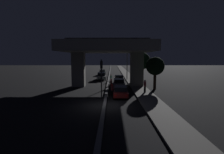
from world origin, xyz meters
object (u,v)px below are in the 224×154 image
motorcycle_black_filtering_near (113,91)px  motorcycle_red_filtering_mid (112,84)px  traffic_light_left_of_median (102,71)px  car_silver_lead_oncoming (102,76)px  car_grey_second (120,84)px  motorcycle_white_filtering_far (112,79)px  car_dark_red_lead (121,91)px  pedestrian_on_sidewalk (146,86)px  car_dark_green_second_oncoming (103,72)px  street_lamp (127,60)px  car_white_third (120,80)px

motorcycle_black_filtering_near → motorcycle_red_filtering_mid: 6.07m
traffic_light_left_of_median → motorcycle_black_filtering_near: 3.10m
car_silver_lead_oncoming → motorcycle_black_filtering_near: 16.68m
car_grey_second → motorcycle_white_filtering_far: (-1.30, 8.38, -0.18)m
car_dark_red_lead → car_silver_lead_oncoming: (-3.46, 17.41, 0.16)m
car_grey_second → pedestrian_on_sidewalk: bearing=-135.7°
car_dark_green_second_oncoming → motorcycle_red_filtering_mid: bearing=4.4°
street_lamp → car_dark_red_lead: bearing=-96.7°
traffic_light_left_of_median → car_dark_red_lead: 3.49m
motorcycle_black_filtering_near → motorcycle_white_filtering_far: size_ratio=1.05×
car_silver_lead_oncoming → motorcycle_black_filtering_near: car_silver_lead_oncoming is taller
street_lamp → motorcycle_red_filtering_mid: street_lamp is taller
street_lamp → car_dark_green_second_oncoming: street_lamp is taller
street_lamp → motorcycle_red_filtering_mid: 11.28m
pedestrian_on_sidewalk → car_white_third: bearing=108.9°
traffic_light_left_of_median → motorcycle_red_filtering_mid: traffic_light_left_of_median is taller
motorcycle_black_filtering_near → pedestrian_on_sidewalk: size_ratio=1.12×
car_dark_red_lead → car_dark_green_second_oncoming: size_ratio=0.95×
traffic_light_left_of_median → motorcycle_black_filtering_near: traffic_light_left_of_median is taller
car_silver_lead_oncoming → motorcycle_red_filtering_mid: (2.24, -10.44, -0.26)m
car_dark_red_lead → car_grey_second: 5.72m
car_silver_lead_oncoming → traffic_light_left_of_median: bearing=2.1°
street_lamp → pedestrian_on_sidewalk: (1.45, -15.01, -3.44)m
motorcycle_black_filtering_near → car_white_third: bearing=-4.6°
car_silver_lead_oncoming → motorcycle_white_filtering_far: (2.16, -3.31, -0.23)m
street_lamp → car_grey_second: 12.09m
car_grey_second → car_white_third: bearing=-1.3°
traffic_light_left_of_median → car_dark_green_second_oncoming: size_ratio=1.00×
car_grey_second → traffic_light_left_of_median: bearing=158.6°
car_dark_red_lead → car_white_third: bearing=0.3°
street_lamp → pedestrian_on_sidewalk: 15.47m
car_silver_lead_oncoming → motorcycle_red_filtering_mid: bearing=10.8°
car_silver_lead_oncoming → motorcycle_black_filtering_near: size_ratio=2.35×
pedestrian_on_sidewalk → motorcycle_red_filtering_mid: bearing=133.6°
car_grey_second → motorcycle_red_filtering_mid: (-1.23, 1.25, -0.21)m
pedestrian_on_sidewalk → car_dark_green_second_oncoming: bearing=105.8°
car_grey_second → motorcycle_white_filtering_far: bearing=10.0°
street_lamp → car_silver_lead_oncoming: (-5.46, 0.34, -3.61)m
car_silver_lead_oncoming → car_dark_green_second_oncoming: 10.53m
car_grey_second → car_silver_lead_oncoming: (-3.47, 11.69, 0.05)m
motorcycle_black_filtering_near → pedestrian_on_sidewalk: pedestrian_on_sidewalk is taller
street_lamp → car_grey_second: (-1.99, -11.35, -3.66)m
traffic_light_left_of_median → car_dark_green_second_oncoming: 28.18m
car_silver_lead_oncoming → pedestrian_on_sidewalk: bearing=22.9°
car_grey_second → motorcycle_red_filtering_mid: size_ratio=2.14×
car_dark_green_second_oncoming → car_silver_lead_oncoming: bearing=-0.6°
car_dark_green_second_oncoming → pedestrian_on_sidewalk: size_ratio=2.69×
motorcycle_black_filtering_near → motorcycle_red_filtering_mid: motorcycle_black_filtering_near is taller
car_white_third → traffic_light_left_of_median: bearing=169.3°
car_silver_lead_oncoming → motorcycle_white_filtering_far: car_silver_lead_oncoming is taller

